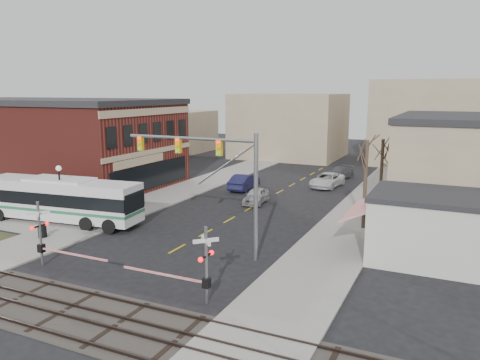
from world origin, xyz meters
name	(u,v)px	position (x,y,z in m)	size (l,w,h in m)	color
ground	(160,258)	(0.00, 0.00, 0.00)	(160.00, 160.00, 0.00)	black
sidewalk_west	(192,187)	(-9.50, 20.00, 0.06)	(5.00, 60.00, 0.12)	gray
sidewalk_east	(368,204)	(9.50, 20.00, 0.06)	(5.00, 60.00, 0.12)	gray
ballast_strip	(65,311)	(0.00, -8.00, 0.03)	(160.00, 5.00, 0.06)	#332D28
rail_tracks	(65,309)	(0.00, -8.00, 0.12)	(160.00, 3.91, 0.14)	#2D231E
brick_building	(44,140)	(-26.98, 16.00, 4.81)	(30.40, 15.40, 9.60)	maroon
awning_shop	(439,228)	(15.97, 7.00, 2.16)	(9.74, 6.20, 4.30)	beige
tree_east_a	(365,185)	(10.50, 12.00, 3.50)	(0.28, 0.28, 6.75)	#382B21
tree_east_b	(381,175)	(10.80, 18.00, 3.27)	(0.28, 0.28, 6.30)	#382B21
tree_east_c	(396,158)	(11.00, 26.00, 3.72)	(0.28, 0.28, 7.20)	#382B21
transit_bus	(61,199)	(-11.90, 3.56, 1.95)	(13.72, 4.48, 3.47)	silver
traffic_signal_mast	(218,168)	(3.01, 2.28, 5.71)	(9.42, 0.30, 8.00)	gray
rr_crossing_west	(45,235)	(-5.39, -4.03, 1.97)	(5.60, 1.36, 4.00)	gray
rr_crossing_east	(199,265)	(5.39, -4.35, 1.97)	(5.60, 1.36, 4.00)	gray
street_lamp	(60,183)	(-11.31, 2.99, 3.43)	(0.44, 0.44, 4.68)	black
trash_bin	(42,231)	(-9.98, -0.21, 0.56)	(0.60, 0.60, 0.88)	black
car_a	(256,196)	(-0.28, 16.28, 0.72)	(1.70, 4.22, 1.44)	#9D9EA2
car_b	(244,182)	(-3.91, 21.48, 0.84)	(1.79, 5.12, 1.69)	#161637
car_c	(327,180)	(3.83, 26.68, 0.76)	(2.53, 5.49, 1.53)	silver
car_d	(339,173)	(3.90, 31.88, 0.73)	(2.05, 5.05, 1.47)	#444449
pedestrian_near	(114,211)	(-7.93, 5.15, 0.98)	(0.63, 0.41, 1.72)	#5F544C
pedestrian_far	(106,202)	(-10.81, 7.53, 0.92)	(0.78, 0.61, 1.61)	#373D61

